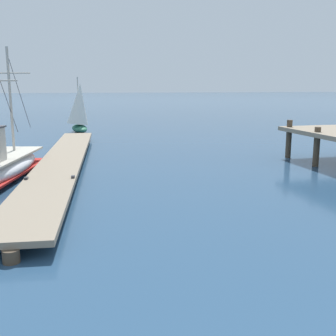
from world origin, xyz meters
TOP-DOWN VIEW (x-y plane):
  - floating_dock at (-5.14, 17.15)m, footprint 3.49×20.53m
  - distant_sailboat at (-4.10, 31.60)m, footprint 2.10×3.32m

SIDE VIEW (x-z plane):
  - floating_dock at x=-5.14m, z-range 0.10..0.63m
  - distant_sailboat at x=-4.10m, z-range -0.29..4.00m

